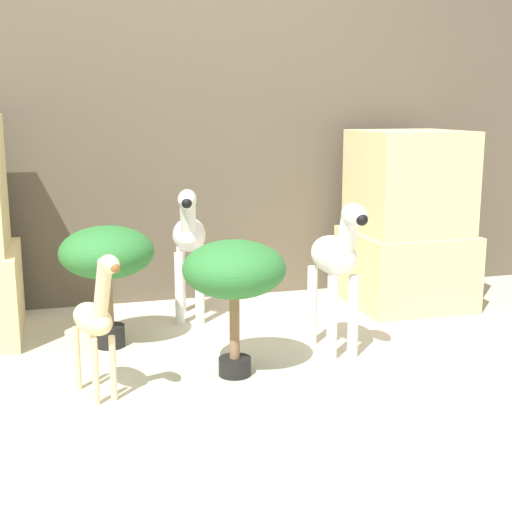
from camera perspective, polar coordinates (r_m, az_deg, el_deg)
ground_plane at (r=3.03m, az=-0.75°, el=-10.62°), size 14.00×14.00×0.00m
wall_back at (r=4.29m, az=-6.14°, el=11.04°), size 6.40×0.08×2.20m
rock_pillar_right at (r=4.28m, az=11.98°, el=2.56°), size 0.65×0.66×1.02m
zebra_right at (r=3.35m, az=6.44°, el=-0.46°), size 0.20×0.47×0.74m
zebra_left at (r=3.88m, az=-5.38°, el=1.25°), size 0.25×0.48×0.74m
giraffe_figurine at (r=2.91m, az=-12.71°, el=-4.70°), size 0.22×0.40×0.62m
potted_palm_front at (r=3.49m, az=-11.85°, el=0.01°), size 0.45×0.45×0.60m
potted_palm_back at (r=3.04m, az=-1.75°, el=-1.35°), size 0.44×0.44×0.60m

